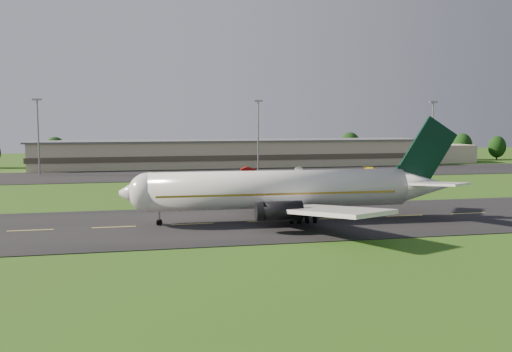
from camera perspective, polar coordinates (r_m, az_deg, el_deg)
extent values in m
plane|color=#274611|center=(87.52, 8.17, -4.28)|extent=(360.00, 360.00, 0.00)
cube|color=black|center=(87.51, 8.17, -4.25)|extent=(220.00, 30.00, 0.10)
cube|color=black|center=(156.46, -0.96, 0.26)|extent=(260.00, 30.00, 0.10)
cylinder|color=white|center=(84.08, 2.31, -1.33)|extent=(38.14, 6.68, 5.60)
sphere|color=white|center=(82.05, -10.75, -1.61)|extent=(5.60, 5.60, 5.60)
cone|color=white|center=(82.09, -12.14, -1.63)|extent=(4.15, 5.49, 5.38)
cone|color=white|center=(91.67, 16.17, -0.96)|extent=(9.15, 5.74, 5.49)
cube|color=olive|center=(84.02, 1.98, -1.58)|extent=(35.15, 6.64, 0.28)
cube|color=black|center=(81.99, -11.17, -1.24)|extent=(2.08, 3.06, 0.65)
cube|color=white|center=(74.67, 6.80, -3.44)|extent=(13.69, 20.21, 2.20)
cube|color=white|center=(95.69, 2.91, -1.36)|extent=(14.52, 20.14, 2.20)
cube|color=white|center=(87.16, 17.65, -0.75)|extent=(7.36, 9.39, 0.91)
cube|color=white|center=(96.04, 14.85, -0.09)|extent=(7.68, 9.37, 0.91)
cube|color=black|center=(90.82, 15.35, 0.14)|extent=(5.01, 0.69, 3.00)
cube|color=black|center=(91.66, 16.83, 2.47)|extent=(9.44, 0.72, 10.55)
cylinder|color=black|center=(76.31, 2.53, -3.51)|extent=(5.67, 2.86, 2.70)
cylinder|color=black|center=(91.80, 0.30, -1.92)|extent=(5.67, 2.86, 2.70)
cube|color=tan|center=(179.68, -2.43, 2.24)|extent=(120.00, 15.00, 8.00)
cube|color=#4C4438|center=(179.73, -2.43, 1.98)|extent=(121.00, 15.40, 1.60)
cube|color=#595B60|center=(179.47, -2.44, 3.56)|extent=(122.00, 16.00, 0.50)
cube|color=tan|center=(205.21, 17.14, 2.15)|extent=(28.00, 11.00, 6.00)
cylinder|color=gray|center=(162.84, -20.94, 3.60)|extent=(0.44, 0.44, 20.00)
cube|color=gray|center=(162.83, -21.07, 7.15)|extent=(2.40, 1.20, 0.50)
cylinder|color=gray|center=(164.65, 0.21, 4.01)|extent=(0.44, 0.44, 20.00)
cube|color=gray|center=(164.63, 0.21, 7.52)|extent=(2.40, 1.20, 0.50)
cylinder|color=gray|center=(184.32, 17.21, 3.94)|extent=(0.44, 0.44, 20.00)
cube|color=gray|center=(184.31, 17.30, 7.08)|extent=(2.40, 1.20, 0.50)
cylinder|color=black|center=(187.55, -19.40, 1.29)|extent=(0.56, 0.56, 2.96)
ellipsoid|color=black|center=(187.32, -19.43, 2.39)|extent=(6.90, 6.90, 8.63)
cylinder|color=black|center=(186.24, -14.10, 1.31)|extent=(0.56, 0.56, 2.28)
ellipsoid|color=black|center=(186.05, -14.13, 2.17)|extent=(5.31, 5.31, 6.64)
cylinder|color=black|center=(201.81, 9.35, 1.89)|extent=(0.56, 0.56, 3.24)
ellipsoid|color=black|center=(201.58, 9.37, 3.01)|extent=(7.55, 7.55, 9.44)
cylinder|color=black|center=(209.71, 15.38, 1.81)|extent=(0.56, 0.56, 2.57)
ellipsoid|color=black|center=(209.52, 15.40, 2.66)|extent=(5.99, 5.99, 7.48)
cylinder|color=black|center=(222.19, 19.89, 1.94)|extent=(0.56, 0.56, 3.03)
ellipsoid|color=black|center=(221.99, 19.92, 2.90)|extent=(7.07, 7.07, 8.83)
cylinder|color=black|center=(227.30, 22.92, 1.87)|extent=(0.56, 0.56, 2.72)
ellipsoid|color=black|center=(227.12, 22.96, 2.71)|extent=(6.35, 6.35, 7.94)
imported|color=#C2A20B|center=(148.67, -10.48, 0.15)|extent=(2.58, 4.29, 1.37)
imported|color=maroon|center=(159.70, -0.74, 0.65)|extent=(4.56, 1.85, 1.47)
imported|color=silver|center=(161.69, 4.33, 0.67)|extent=(3.17, 5.12, 1.32)
imported|color=gold|center=(163.68, 11.55, 0.65)|extent=(4.56, 5.07, 1.42)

